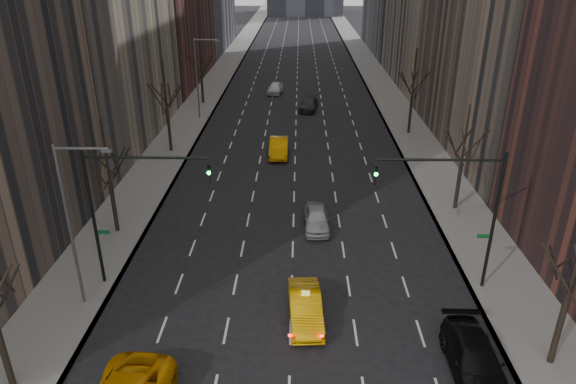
{
  "coord_description": "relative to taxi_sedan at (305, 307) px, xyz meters",
  "views": [
    {
      "loc": [
        0.31,
        -12.5,
        17.09
      ],
      "look_at": [
        -0.33,
        17.2,
        3.5
      ],
      "focal_mm": 32.0,
      "sensor_mm": 36.0,
      "label": 1
    }
  ],
  "objects": [
    {
      "name": "tree_lw_c",
      "position": [
        -12.74,
        25.01,
        3.28
      ],
      "size": [
        3.36,
        3.5,
        8.74
      ],
      "color": "black",
      "rests_on": "ground"
    },
    {
      "name": "traffic_mast_left",
      "position": [
        -9.85,
        3.01,
        4.73
      ],
      "size": [
        6.69,
        0.39,
        8.0
      ],
      "color": "black",
      "rests_on": "ground"
    },
    {
      "name": "far_suv_grey",
      "position": [
        0.77,
        40.31,
        -0.04
      ],
      "size": [
        2.68,
        5.19,
        1.44
      ],
      "primitive_type": "imported",
      "rotation": [
        0.0,
        0.0,
        -0.14
      ],
      "color": "#28282D",
      "rests_on": "ground"
    },
    {
      "name": "traffic_mast_right",
      "position": [
        8.37,
        3.01,
        4.73
      ],
      "size": [
        6.69,
        0.39,
        8.0
      ],
      "color": "black",
      "rests_on": "ground"
    },
    {
      "name": "tree_rw_c",
      "position": [
        11.26,
        31.01,
        3.28
      ],
      "size": [
        3.36,
        3.5,
        8.74
      ],
      "color": "black",
      "rests_on": "ground"
    },
    {
      "name": "sidewalk_right",
      "position": [
        11.51,
        61.01,
        -0.68
      ],
      "size": [
        4.5,
        320.0,
        0.15
      ],
      "primitive_type": "cube",
      "color": "slate",
      "rests_on": "ground"
    },
    {
      "name": "tree_rw_a",
      "position": [
        11.26,
        -2.99,
        3.12
      ],
      "size": [
        3.36,
        3.5,
        8.28
      ],
      "color": "black",
      "rests_on": "ground"
    },
    {
      "name": "parked_suv_black",
      "position": [
        7.52,
        -3.64,
        0.03
      ],
      "size": [
        2.27,
        5.45,
        1.57
      ],
      "primitive_type": "imported",
      "rotation": [
        0.0,
        0.0,
        -0.01
      ],
      "color": "black",
      "rests_on": "ground"
    },
    {
      "name": "far_taxi",
      "position": [
        -2.29,
        24.28,
        0.05
      ],
      "size": [
        1.72,
        4.89,
        1.61
      ],
      "primitive_type": "imported",
      "rotation": [
        0.0,
        0.0,
        0.0
      ],
      "color": "#F39D05",
      "rests_on": "ground"
    },
    {
      "name": "streetlight_far",
      "position": [
        -11.58,
        36.01,
        4.86
      ],
      "size": [
        2.83,
        0.22,
        9.0
      ],
      "color": "slate",
      "rests_on": "ground"
    },
    {
      "name": "sidewalk_left",
      "position": [
        -12.99,
        61.01,
        -0.68
      ],
      "size": [
        4.5,
        320.0,
        0.15
      ],
      "primitive_type": "cube",
      "color": "slate",
      "rests_on": "ground"
    },
    {
      "name": "silver_sedan_ahead",
      "position": [
        0.87,
        9.93,
        -0.04
      ],
      "size": [
        1.79,
        4.25,
        1.44
      ],
      "primitive_type": "imported",
      "rotation": [
        0.0,
        0.0,
        0.02
      ],
      "color": "#A5A7AD",
      "rests_on": "ground"
    },
    {
      "name": "taxi_sedan",
      "position": [
        0.0,
        0.0,
        0.0
      ],
      "size": [
        1.9,
        4.68,
        1.51
      ],
      "primitive_type": "imported",
      "rotation": [
        0.0,
        0.0,
        0.07
      ],
      "color": "#E5A204",
      "rests_on": "ground"
    },
    {
      "name": "far_car_white",
      "position": [
        -3.7,
        48.61,
        -0.0
      ],
      "size": [
        2.36,
        4.62,
        1.5
      ],
      "primitive_type": "imported",
      "rotation": [
        0.0,
        0.0,
        -0.14
      ],
      "color": "white",
      "rests_on": "ground"
    },
    {
      "name": "streetlight_near",
      "position": [
        -11.58,
        1.01,
        4.86
      ],
      "size": [
        2.83,
        0.22,
        9.0
      ],
      "color": "slate",
      "rests_on": "ground"
    },
    {
      "name": "tree_lw_b",
      "position": [
        -12.74,
        9.01,
        2.96
      ],
      "size": [
        3.36,
        3.5,
        7.82
      ],
      "color": "black",
      "rests_on": "ground"
    },
    {
      "name": "tree_lw_d",
      "position": [
        -12.74,
        43.01,
        2.81
      ],
      "size": [
        3.36,
        3.5,
        7.36
      ],
      "color": "black",
      "rests_on": "ground"
    },
    {
      "name": "tree_rw_b",
      "position": [
        11.26,
        13.01,
        2.96
      ],
      "size": [
        3.36,
        3.5,
        7.82
      ],
      "color": "black",
      "rests_on": "ground"
    }
  ]
}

